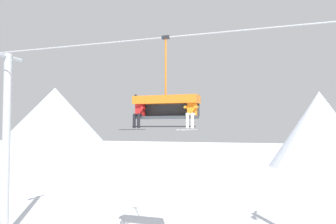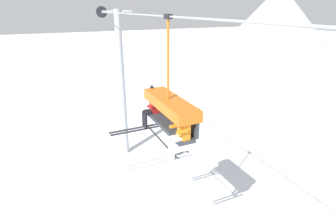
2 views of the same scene
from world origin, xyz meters
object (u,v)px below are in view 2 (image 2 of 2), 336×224
Objects in this scene: chairlift_chair at (170,108)px; skier_red at (151,107)px; lift_tower_near at (122,84)px; skier_orange at (179,133)px.

chairlift_chair reaches higher than skier_red.
lift_tower_near reaches higher than skier_red.
skier_orange is at bearing -0.19° from skier_red.
chairlift_chair is at bearing -4.99° from lift_tower_near.
lift_tower_near is 8.29m from chairlift_chair.
chairlift_chair is 1.99× the size of skier_red.
chairlift_chair is (8.13, -0.71, 1.46)m from lift_tower_near.
chairlift_chair is at bearing 11.99° from skier_red.
skier_orange is at bearing -5.82° from lift_tower_near.
skier_red is at bearing 179.81° from skier_orange.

